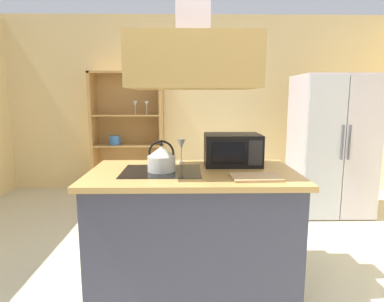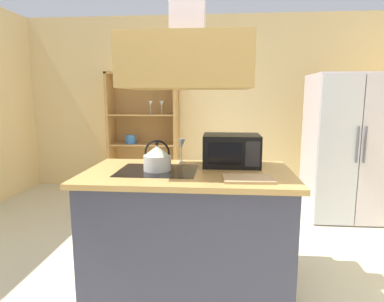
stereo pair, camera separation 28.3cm
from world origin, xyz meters
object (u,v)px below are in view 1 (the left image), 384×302
Objects in this scene: microwave at (232,150)px; wine_glass_on_counter at (181,145)px; refrigerator at (331,145)px; kettle at (161,159)px; dish_cabinet at (128,140)px; cutting_board at (256,177)px.

microwave is 0.44m from wine_glass_on_counter.
refrigerator reaches higher than kettle.
refrigerator is 2.57m from kettle.
refrigerator is 2.90m from dish_cabinet.
refrigerator is at bearing 53.88° from cutting_board.
wine_glass_on_counter is at bearing 132.35° from cutting_board.
cutting_board is 0.74× the size of microwave.
kettle is 0.72m from cutting_board.
refrigerator is 7.28× the size of kettle.
cutting_board is (-1.34, -1.83, 0.04)m from refrigerator.
refrigerator is 0.94× the size of dish_cabinet.
kettle is 1.16× the size of wine_glass_on_counter.
kettle is at bearing 160.86° from cutting_board.
kettle is 0.52× the size of microwave.
dish_cabinet is at bearing 118.67° from microwave.
microwave is (-0.10, 0.47, 0.12)m from cutting_board.
kettle is at bearing -157.64° from microwave.
refrigerator is at bearing 33.81° from wine_glass_on_counter.
cutting_board is at bearing -77.94° from microwave.
kettle is 0.38m from wine_glass_on_counter.
refrigerator reaches higher than microwave.
dish_cabinet is at bearing 159.91° from refrigerator.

